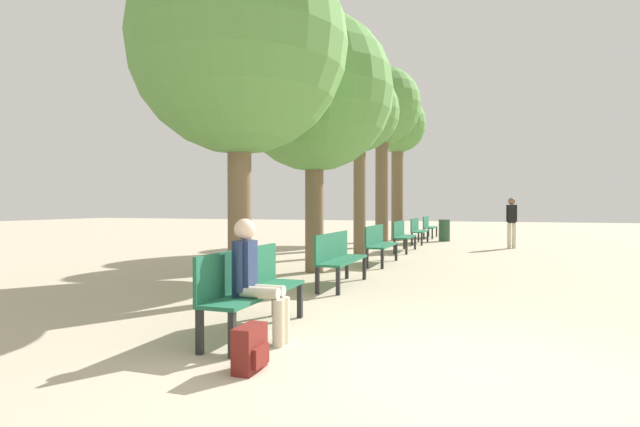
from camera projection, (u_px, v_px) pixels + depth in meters
The scene contains 16 objects.
ground_plane at pixel (432, 368), 4.30m from camera, with size 80.00×80.00×0.00m, color #B7A88E.
bench_row_0 at pixel (249, 284), 5.47m from camera, with size 0.43×1.82×0.92m.
bench_row_1 at pixel (338, 255), 8.66m from camera, with size 0.43×1.82×0.92m.
bench_row_2 at pixel (379, 241), 11.86m from camera, with size 0.43×1.82×0.92m.
bench_row_3 at pixel (402, 234), 15.06m from camera, with size 0.43×1.82×0.92m.
bench_row_4 at pixel (418, 229), 18.25m from camera, with size 0.43×1.82×0.92m.
bench_row_5 at pixel (428, 225), 21.45m from camera, with size 0.43×1.82×0.92m.
tree_row_0 at pixel (239, 47), 7.28m from camera, with size 3.19×3.19×5.34m.
tree_row_1 at pixel (314, 93), 10.41m from camera, with size 3.30×3.30×5.42m.
tree_row_2 at pixel (360, 114), 14.04m from camera, with size 2.24×2.24×5.16m.
tree_row_3 at pixel (382, 109), 16.93m from camera, with size 2.63×2.63×6.12m.
tree_row_4 at pixel (397, 129), 19.78m from camera, with size 2.25×2.25×5.75m.
person_seated at pixel (255, 276), 5.09m from camera, with size 0.57×0.33×1.27m.
backpack at pixel (251, 349), 4.22m from camera, with size 0.21×0.37×0.38m.
pedestrian_near at pixel (512, 219), 16.16m from camera, with size 0.33×0.22×1.65m.
trash_bin at pixel (444, 230), 19.39m from camera, with size 0.43×0.43×0.84m.
Camera 1 is at (0.46, -4.36, 1.40)m, focal length 28.00 mm.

